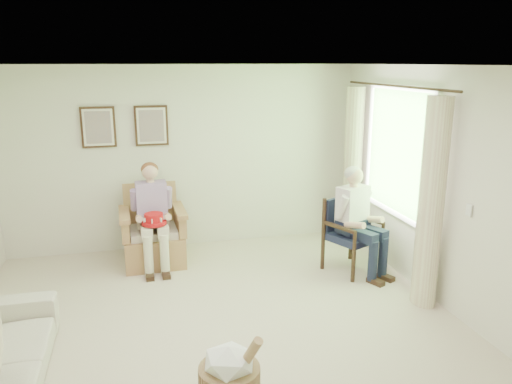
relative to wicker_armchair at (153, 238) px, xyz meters
The scene contains 15 objects.
floor 2.27m from the wicker_armchair, 76.48° to the right, with size 5.50×5.50×0.00m, color beige.
back_wall 1.24m from the wicker_armchair, 47.10° to the left, with size 5.00×0.04×2.60m, color silver.
right_wall 3.86m from the wicker_armchair, 35.84° to the right, with size 0.04×5.50×2.60m, color silver.
ceiling 3.19m from the wicker_armchair, 76.48° to the right, with size 5.00×5.50×0.02m, color white.
window 3.39m from the wicker_armchair, 18.23° to the right, with size 0.13×2.50×1.63m.
curtain_left 3.56m from the wicker_armchair, 34.53° to the right, with size 0.34×0.34×2.30m, color beige.
curtain_right 2.97m from the wicker_armchair, ahead, with size 0.34×0.34×2.30m, color beige.
framed_print_left 1.67m from the wicker_armchair, 139.87° to the left, with size 0.45×0.05×0.55m.
framed_print_right 1.55m from the wicker_armchair, 81.88° to the left, with size 0.45×0.05×0.55m.
wicker_armchair is the anchor object (origin of this frame).
wood_armchair 2.62m from the wicker_armchair, 18.58° to the right, with size 0.60×0.57×0.93m.
person_wicker 0.48m from the wicker_armchair, 90.00° to the right, with size 0.40×0.63×1.35m.
person_dark 2.70m from the wicker_armchair, 21.73° to the right, with size 0.40×0.63×1.34m.
red_hat 0.51m from the wicker_armchair, 88.92° to the right, with size 0.31×0.31×0.14m.
hatbox 3.21m from the wicker_armchair, 82.77° to the right, with size 0.57×0.57×0.70m.
Camera 1 is at (-0.75, -4.28, 2.63)m, focal length 35.00 mm.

